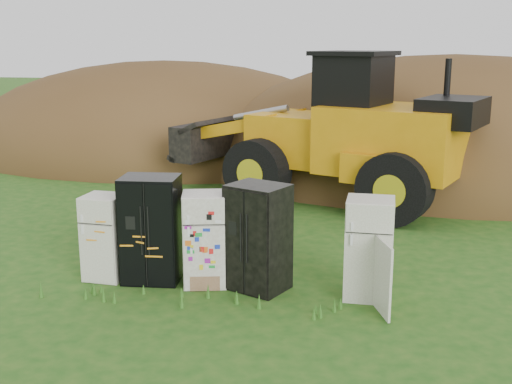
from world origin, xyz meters
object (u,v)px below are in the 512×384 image
at_px(fridge_open_door, 369,249).
at_px(fridge_dark_mid, 258,237).
at_px(fridge_black_side, 151,229).
at_px(fridge_sticker, 205,239).
at_px(fridge_leftmost, 105,237).
at_px(wheel_loader, 317,127).

bearing_deg(fridge_open_door, fridge_dark_mid, -179.99).
bearing_deg(fridge_black_side, fridge_sticker, -6.41).
relative_size(fridge_black_side, fridge_open_door, 1.12).
bearing_deg(fridge_dark_mid, fridge_leftmost, -155.61).
distance_m(fridge_leftmost, wheel_loader, 7.58).
height_order(fridge_black_side, fridge_open_door, fridge_black_side).
bearing_deg(fridge_black_side, fridge_dark_mid, -6.76).
xyz_separation_m(fridge_leftmost, fridge_dark_mid, (2.83, 0.06, 0.16)).
relative_size(fridge_dark_mid, fridge_open_door, 1.09).
distance_m(fridge_leftmost, fridge_sticker, 1.86).
xyz_separation_m(fridge_dark_mid, wheel_loader, (0.25, 6.75, 1.07)).
height_order(fridge_leftmost, fridge_black_side, fridge_black_side).
bearing_deg(fridge_dark_mid, wheel_loader, 111.07).
bearing_deg(fridge_open_door, fridge_leftmost, -179.29).
xyz_separation_m(fridge_black_side, fridge_sticker, (0.99, -0.00, -0.12)).
bearing_deg(wheel_loader, fridge_open_door, -56.26).
bearing_deg(fridge_dark_mid, fridge_open_door, 23.23).
relative_size(fridge_leftmost, fridge_open_door, 0.91).
distance_m(fridge_leftmost, fridge_black_side, 0.89).
distance_m(fridge_dark_mid, wheel_loader, 6.84).
relative_size(fridge_open_door, wheel_loader, 0.21).
height_order(fridge_sticker, fridge_dark_mid, fridge_dark_mid).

